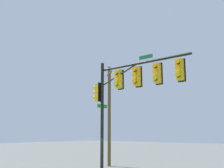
% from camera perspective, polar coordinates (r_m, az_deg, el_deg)
% --- Properties ---
extents(signal_pole_assembly, '(6.74, 0.94, 7.25)m').
position_cam_1_polar(signal_pole_assembly, '(16.19, 3.34, -0.78)').
color(signal_pole_assembly, black).
rests_on(signal_pole_assembly, ground_plane).
extents(utility_pole, '(1.50, 1.20, 8.73)m').
position_cam_1_polar(utility_pole, '(24.53, -0.58, -6.14)').
color(utility_pole, brown).
rests_on(utility_pole, ground_plane).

